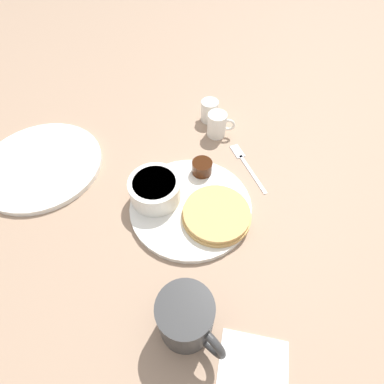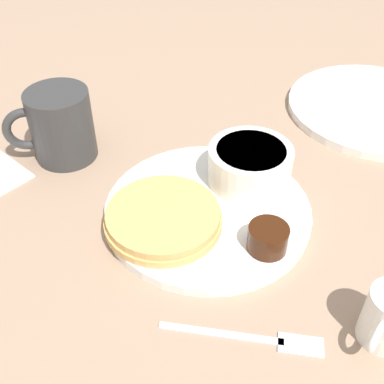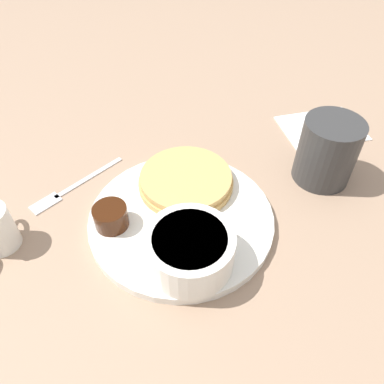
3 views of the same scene
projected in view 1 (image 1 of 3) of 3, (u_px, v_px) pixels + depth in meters
The scene contains 11 objects.
ground_plane at pixel (191, 208), 0.59m from camera, with size 4.00×4.00×0.00m, color #9E7F66.
plate at pixel (191, 206), 0.59m from camera, with size 0.24×0.24×0.01m.
pancake_stack at pixel (217, 214), 0.56m from camera, with size 0.13×0.13×0.02m.
bowl at pixel (154, 190), 0.57m from camera, with size 0.10×0.10×0.05m.
syrup_cup at pixel (200, 167), 0.62m from camera, with size 0.04×0.04×0.03m.
butter_ramekin at pixel (149, 186), 0.59m from camera, with size 0.04×0.04×0.04m.
coffee_mug at pixel (187, 319), 0.42m from camera, with size 0.08×0.11×0.09m.
creamer_pitcher_near at pixel (218, 125), 0.69m from camera, with size 0.04×0.07×0.06m.
creamer_pitcher_far at pixel (210, 111), 0.73m from camera, with size 0.04×0.06×0.05m.
fork at pixel (245, 162), 0.66m from camera, with size 0.13×0.10×0.00m.
far_plate at pixel (41, 165), 0.65m from camera, with size 0.26×0.26×0.01m.
Camera 1 is at (0.32, 0.09, 0.49)m, focal length 28.00 mm.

